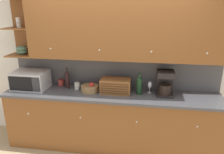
% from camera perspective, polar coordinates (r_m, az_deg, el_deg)
% --- Properties ---
extents(ground_plane, '(24.00, 24.00, 0.00)m').
position_cam_1_polar(ground_plane, '(4.09, 0.45, -15.03)').
color(ground_plane, tan).
extents(wall_back, '(5.74, 0.06, 2.60)m').
position_cam_1_polar(wall_back, '(3.58, 0.57, 2.93)').
color(wall_back, white).
rests_on(wall_back, ground_plane).
extents(counter_unit, '(3.36, 0.62, 0.94)m').
position_cam_1_polar(counter_unit, '(3.60, -0.22, -11.26)').
color(counter_unit, brown).
rests_on(counter_unit, ground_plane).
extents(backsplash_panel, '(3.34, 0.01, 0.53)m').
position_cam_1_polar(backsplash_panel, '(3.57, 0.48, 1.40)').
color(backsplash_panel, '#4C4C51').
rests_on(backsplash_panel, counter_unit).
extents(upper_cabinets, '(3.34, 0.40, 0.90)m').
position_cam_1_polar(upper_cabinets, '(3.23, 3.20, 12.50)').
color(upper_cabinets, brown).
rests_on(upper_cabinets, backsplash_panel).
extents(microwave, '(0.55, 0.41, 0.29)m').
position_cam_1_polar(microwave, '(3.79, -20.51, -0.70)').
color(microwave, silver).
rests_on(microwave, counter_unit).
extents(mug_blue_second, '(0.10, 0.09, 0.11)m').
position_cam_1_polar(mug_blue_second, '(3.81, -13.20, -1.37)').
color(mug_blue_second, '#B73D38').
rests_on(mug_blue_second, counter_unit).
extents(second_wine_bottle, '(0.08, 0.08, 0.34)m').
position_cam_1_polar(second_wine_bottle, '(3.65, -11.60, -0.48)').
color(second_wine_bottle, black).
rests_on(second_wine_bottle, counter_unit).
extents(mug, '(0.09, 0.08, 0.11)m').
position_cam_1_polar(mug, '(3.59, -9.09, -2.27)').
color(mug, silver).
rests_on(mug, counter_unit).
extents(fruit_basket, '(0.27, 0.27, 0.16)m').
position_cam_1_polar(fruit_basket, '(3.47, -5.78, -2.91)').
color(fruit_basket, '#937047').
rests_on(fruit_basket, counter_unit).
extents(bread_box, '(0.46, 0.26, 0.23)m').
position_cam_1_polar(bread_box, '(3.38, 0.94, -2.33)').
color(bread_box, brown).
rests_on(bread_box, counter_unit).
extents(wine_bottle, '(0.09, 0.09, 0.33)m').
position_cam_1_polar(wine_bottle, '(3.35, 7.14, -1.99)').
color(wine_bottle, '#19381E').
rests_on(wine_bottle, counter_unit).
extents(wine_glass, '(0.06, 0.06, 0.19)m').
position_cam_1_polar(wine_glass, '(3.42, 9.85, -2.15)').
color(wine_glass, silver).
rests_on(wine_glass, counter_unit).
extents(coffee_maker, '(0.25, 0.25, 0.38)m').
position_cam_1_polar(coffee_maker, '(3.37, 13.67, -1.51)').
color(coffee_maker, black).
rests_on(coffee_maker, counter_unit).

